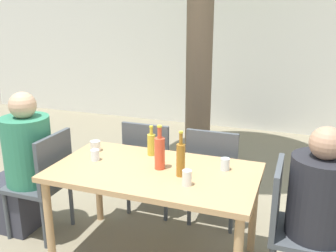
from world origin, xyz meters
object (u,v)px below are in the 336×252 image
at_px(person_seated_1, 330,225).
at_px(soda_bottle_1, 160,152).
at_px(drinking_glass_3, 225,164).
at_px(patio_chair_3, 214,170).
at_px(person_seated_0, 23,169).
at_px(patio_chair_1, 292,222).
at_px(drinking_glass_1, 187,178).
at_px(drinking_glass_2, 95,155).
at_px(patio_chair_0, 45,178).
at_px(oil_cruet_2, 151,144).
at_px(patio_chair_2, 150,161).
at_px(drinking_glass_0, 95,146).
at_px(amber_bottle_0, 181,159).
at_px(dining_table_front, 154,180).

height_order(person_seated_1, soda_bottle_1, person_seated_1).
xyz_separation_m(person_seated_1, soda_bottle_1, (-1.19, 0.04, 0.33)).
bearing_deg(drinking_glass_3, patio_chair_3, 111.63).
bearing_deg(drinking_glass_3, person_seated_1, -13.69).
distance_m(patio_chair_3, drinking_glass_3, 0.58).
distance_m(person_seated_0, person_seated_1, 2.44).
bearing_deg(patio_chair_1, soda_bottle_1, 87.81).
xyz_separation_m(drinking_glass_1, drinking_glass_2, (-0.80, 0.18, -0.01)).
bearing_deg(patio_chair_0, oil_cruet_2, 107.54).
bearing_deg(patio_chair_2, patio_chair_0, 43.39).
height_order(patio_chair_2, person_seated_0, person_seated_0).
relative_size(patio_chair_0, patio_chair_2, 1.00).
xyz_separation_m(patio_chair_3, person_seated_1, (0.92, -0.65, 0.02)).
bearing_deg(drinking_glass_0, oil_cruet_2, 8.98).
height_order(patio_chair_3, amber_bottle_0, amber_bottle_0).
bearing_deg(drinking_glass_3, drinking_glass_0, 179.05).
xyz_separation_m(patio_chair_0, drinking_glass_1, (1.29, -0.16, 0.28)).
bearing_deg(patio_chair_1, person_seated_1, -90.00).
bearing_deg(drinking_glass_0, drinking_glass_2, -60.02).
bearing_deg(patio_chair_2, drinking_glass_1, 126.79).
xyz_separation_m(patio_chair_0, oil_cruet_2, (0.86, 0.27, 0.32)).
height_order(patio_chair_0, patio_chair_3, same).
xyz_separation_m(patio_chair_0, person_seated_1, (2.21, -0.00, 0.02)).
xyz_separation_m(dining_table_front, oil_cruet_2, (-0.13, 0.27, 0.18)).
bearing_deg(oil_cruet_2, patio_chair_0, -162.46).
bearing_deg(drinking_glass_1, patio_chair_1, 13.29).
distance_m(patio_chair_0, soda_bottle_1, 1.08).
height_order(oil_cruet_2, drinking_glass_0, oil_cruet_2).
bearing_deg(oil_cruet_2, dining_table_front, -64.07).
distance_m(dining_table_front, drinking_glass_3, 0.54).
xyz_separation_m(patio_chair_3, drinking_glass_3, (0.19, -0.47, 0.27)).
bearing_deg(oil_cruet_2, person_seated_1, -11.33).
distance_m(dining_table_front, patio_chair_2, 0.73).
xyz_separation_m(dining_table_front, soda_bottle_1, (0.03, 0.04, 0.21)).
distance_m(soda_bottle_1, drinking_glass_3, 0.49).
bearing_deg(drinking_glass_0, amber_bottle_0, -15.57).
xyz_separation_m(dining_table_front, drinking_glass_3, (0.49, 0.18, 0.13)).
bearing_deg(patio_chair_2, oil_cruet_2, 114.32).
bearing_deg(patio_chair_0, amber_bottle_0, 88.45).
distance_m(oil_cruet_2, drinking_glass_2, 0.45).
bearing_deg(patio_chair_3, drinking_glass_1, 90.08).
distance_m(person_seated_0, oil_cruet_2, 1.15).
distance_m(soda_bottle_1, drinking_glass_2, 0.54).
bearing_deg(person_seated_0, drinking_glass_2, 91.12).
xyz_separation_m(oil_cruet_2, drinking_glass_2, (-0.37, -0.26, -0.05)).
bearing_deg(drinking_glass_0, drinking_glass_1, -21.52).
bearing_deg(drinking_glass_2, patio_chair_0, -178.35).
distance_m(patio_chair_0, drinking_glass_2, 0.56).
distance_m(amber_bottle_0, soda_bottle_1, 0.20).
bearing_deg(patio_chair_0, person_seated_1, 90.00).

